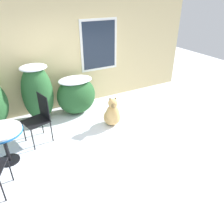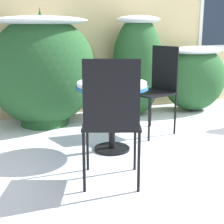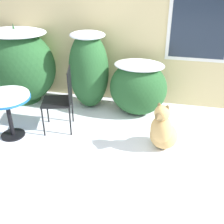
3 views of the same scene
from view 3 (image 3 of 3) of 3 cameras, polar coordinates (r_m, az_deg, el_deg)
name	(u,v)px [view 3 (image 3 of 3)]	position (r m, az deg, el deg)	size (l,w,h in m)	color
ground_plane	(102,168)	(3.87, -1.96, -11.39)	(16.00, 16.00, 0.00)	white
house_wall	(134,28)	(5.22, 4.58, 16.67)	(8.00, 0.10, 2.80)	#D1BC84
shrub_left	(19,65)	(5.65, -18.33, 9.15)	(1.40, 1.05, 1.39)	#235128
shrub_middle	(89,69)	(5.13, -4.75, 8.72)	(0.73, 0.66, 1.41)	#235128
shrub_right	(138,87)	(4.94, 5.35, 5.15)	(1.01, 0.73, 0.98)	#235128
evergreen_bush	(19,64)	(5.66, -18.30, 9.32)	(0.63, 0.63, 1.49)	#235128
patio_table	(6,102)	(4.50, -20.65, 1.97)	(0.73, 0.73, 0.72)	black
patio_chair_near_table	(62,97)	(4.49, -10.09, 3.02)	(0.56, 0.56, 1.04)	black
dog	(163,131)	(4.13, 10.28, -3.89)	(0.52, 0.60, 0.78)	tan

